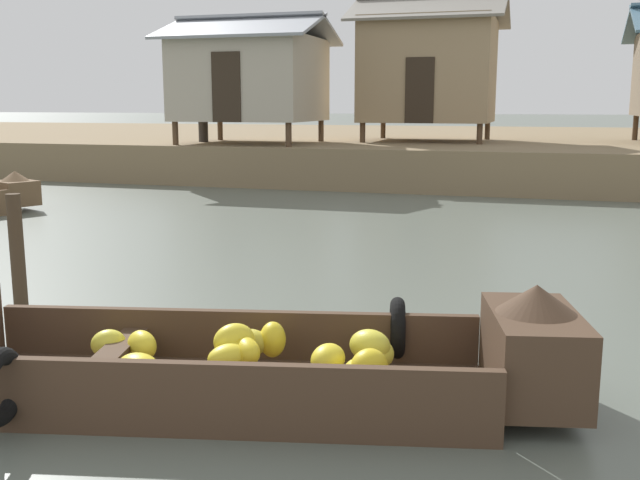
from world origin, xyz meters
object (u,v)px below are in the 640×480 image
object	(u,v)px
stilt_house_left	(250,77)
stilt_house_mid_left	(429,68)
vendor_person	(203,110)
banana_boat	(225,359)
mooring_post	(18,259)

from	to	relation	value
stilt_house_left	stilt_house_mid_left	distance (m)	5.34
stilt_house_mid_left	vendor_person	distance (m)	6.80
stilt_house_left	stilt_house_mid_left	world-z (taller)	stilt_house_mid_left
stilt_house_mid_left	vendor_person	xyz separation A→B (m)	(-6.28, -2.34, -1.21)
banana_boat	vendor_person	bearing A→B (deg)	116.28
vendor_person	mooring_post	world-z (taller)	vendor_person
stilt_house_left	vendor_person	distance (m)	1.93
banana_boat	stilt_house_left	size ratio (longest dim) A/B	1.19
banana_boat	stilt_house_mid_left	world-z (taller)	stilt_house_mid_left
banana_boat	mooring_post	distance (m)	3.06
banana_boat	stilt_house_mid_left	bearing A→B (deg)	94.02
stilt_house_left	mooring_post	distance (m)	14.16
banana_boat	stilt_house_mid_left	xyz separation A→B (m)	(-1.23, 17.54, 2.87)
stilt_house_mid_left	mooring_post	bearing A→B (deg)	-95.44
banana_boat	vendor_person	xyz separation A→B (m)	(-7.51, 15.20, 1.67)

